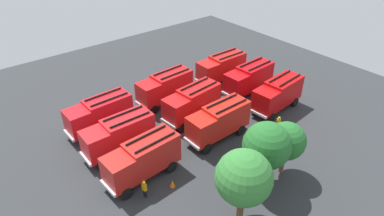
{
  "coord_description": "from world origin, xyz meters",
  "views": [
    {
      "loc": [
        20.03,
        24.66,
        21.74
      ],
      "look_at": [
        0.0,
        0.0,
        1.4
      ],
      "focal_mm": 31.06,
      "sensor_mm": 36.0,
      "label": 1
    }
  ],
  "objects_px": {
    "fire_truck_2": "(100,113)",
    "fire_truck_5": "(119,134)",
    "fire_truck_6": "(278,94)",
    "firefighter_1": "(144,188)",
    "fire_truck_4": "(192,102)",
    "traffic_cone_2": "(198,129)",
    "firefighter_0": "(134,121)",
    "fire_truck_8": "(142,158)",
    "tree_1": "(267,146)",
    "firefighter_4": "(237,110)",
    "tree_2": "(244,178)",
    "fire_truck_0": "(221,67)",
    "fire_truck_7": "(219,120)",
    "fire_truck_1": "(165,87)",
    "fire_truck_3": "(249,78)",
    "traffic_cone_0": "(98,140)",
    "firefighter_3": "(235,78)",
    "firefighter_2": "(278,123)",
    "traffic_cone_1": "(172,183)",
    "tree_0": "(286,141)"
  },
  "relations": [
    {
      "from": "fire_truck_2",
      "to": "fire_truck_5",
      "type": "relative_size",
      "value": 1.0
    },
    {
      "from": "fire_truck_6",
      "to": "firefighter_1",
      "type": "height_order",
      "value": "fire_truck_6"
    },
    {
      "from": "fire_truck_2",
      "to": "fire_truck_4",
      "type": "relative_size",
      "value": 0.98
    },
    {
      "from": "firefighter_1",
      "to": "traffic_cone_2",
      "type": "distance_m",
      "value": 10.51
    },
    {
      "from": "firefighter_0",
      "to": "traffic_cone_2",
      "type": "xyz_separation_m",
      "value": [
        -5.06,
        4.94,
        -0.6
      ]
    },
    {
      "from": "fire_truck_8",
      "to": "tree_1",
      "type": "bearing_deg",
      "value": 133.23
    },
    {
      "from": "firefighter_1",
      "to": "firefighter_4",
      "type": "distance_m",
      "value": 15.2
    },
    {
      "from": "fire_truck_4",
      "to": "tree_2",
      "type": "relative_size",
      "value": 1.11
    },
    {
      "from": "fire_truck_6",
      "to": "fire_truck_0",
      "type": "bearing_deg",
      "value": -93.47
    },
    {
      "from": "fire_truck_2",
      "to": "fire_truck_7",
      "type": "distance_m",
      "value": 12.71
    },
    {
      "from": "fire_truck_2",
      "to": "fire_truck_0",
      "type": "bearing_deg",
      "value": 178.94
    },
    {
      "from": "fire_truck_6",
      "to": "firefighter_1",
      "type": "xyz_separation_m",
      "value": [
        19.72,
        1.91,
        -1.14
      ]
    },
    {
      "from": "fire_truck_1",
      "to": "firefighter_0",
      "type": "height_order",
      "value": "fire_truck_1"
    },
    {
      "from": "firefighter_0",
      "to": "fire_truck_8",
      "type": "bearing_deg",
      "value": 152.95
    },
    {
      "from": "fire_truck_3",
      "to": "fire_truck_4",
      "type": "relative_size",
      "value": 0.99
    },
    {
      "from": "firefighter_0",
      "to": "firefighter_1",
      "type": "xyz_separation_m",
      "value": [
        4.47,
        9.31,
        0.12
      ]
    },
    {
      "from": "fire_truck_2",
      "to": "fire_truck_7",
      "type": "xyz_separation_m",
      "value": [
        -8.97,
        9.01,
        0.0
      ]
    },
    {
      "from": "fire_truck_5",
      "to": "traffic_cone_0",
      "type": "height_order",
      "value": "fire_truck_5"
    },
    {
      "from": "fire_truck_8",
      "to": "tree_2",
      "type": "bearing_deg",
      "value": 107.41
    },
    {
      "from": "fire_truck_1",
      "to": "fire_truck_4",
      "type": "distance_m",
      "value": 4.82
    },
    {
      "from": "fire_truck_0",
      "to": "firefighter_4",
      "type": "bearing_deg",
      "value": 58.85
    },
    {
      "from": "firefighter_0",
      "to": "firefighter_4",
      "type": "xyz_separation_m",
      "value": [
        -10.28,
        5.66,
        0.12
      ]
    },
    {
      "from": "firefighter_3",
      "to": "tree_2",
      "type": "height_order",
      "value": "tree_2"
    },
    {
      "from": "fire_truck_2",
      "to": "tree_1",
      "type": "xyz_separation_m",
      "value": [
        -7.39,
        16.41,
        2.12
      ]
    },
    {
      "from": "fire_truck_3",
      "to": "fire_truck_5",
      "type": "height_order",
      "value": "same"
    },
    {
      "from": "fire_truck_2",
      "to": "fire_truck_6",
      "type": "relative_size",
      "value": 0.98
    },
    {
      "from": "traffic_cone_0",
      "to": "firefighter_1",
      "type": "bearing_deg",
      "value": 88.92
    },
    {
      "from": "firefighter_2",
      "to": "tree_1",
      "type": "bearing_deg",
      "value": 2.63
    },
    {
      "from": "traffic_cone_2",
      "to": "fire_truck_6",
      "type": "bearing_deg",
      "value": 166.4
    },
    {
      "from": "fire_truck_6",
      "to": "fire_truck_5",
      "type": "bearing_deg",
      "value": -19.14
    },
    {
      "from": "fire_truck_8",
      "to": "firefighter_1",
      "type": "height_order",
      "value": "fire_truck_8"
    },
    {
      "from": "fire_truck_0",
      "to": "firefighter_2",
      "type": "xyz_separation_m",
      "value": [
        2.97,
        12.23,
        -1.26
      ]
    },
    {
      "from": "fire_truck_2",
      "to": "tree_2",
      "type": "xyz_separation_m",
      "value": [
        -3.01,
        17.93,
        2.34
      ]
    },
    {
      "from": "firefighter_1",
      "to": "firefighter_3",
      "type": "bearing_deg",
      "value": -164.93
    },
    {
      "from": "firefighter_1",
      "to": "fire_truck_1",
      "type": "bearing_deg",
      "value": -141.39
    },
    {
      "from": "traffic_cone_1",
      "to": "fire_truck_0",
      "type": "bearing_deg",
      "value": -145.2
    },
    {
      "from": "firefighter_0",
      "to": "fire_truck_0",
      "type": "bearing_deg",
      "value": -85.28
    },
    {
      "from": "fire_truck_8",
      "to": "firefighter_2",
      "type": "relative_size",
      "value": 4.53
    },
    {
      "from": "fire_truck_4",
      "to": "firefighter_4",
      "type": "xyz_separation_m",
      "value": [
        -4.04,
        3.15,
        -1.14
      ]
    },
    {
      "from": "fire_truck_5",
      "to": "firefighter_4",
      "type": "height_order",
      "value": "fire_truck_5"
    },
    {
      "from": "fire_truck_5",
      "to": "traffic_cone_0",
      "type": "bearing_deg",
      "value": -66.5
    },
    {
      "from": "firefighter_0",
      "to": "firefighter_3",
      "type": "height_order",
      "value": "firefighter_3"
    },
    {
      "from": "traffic_cone_2",
      "to": "fire_truck_8",
      "type": "bearing_deg",
      "value": 14.82
    },
    {
      "from": "fire_truck_6",
      "to": "traffic_cone_2",
      "type": "height_order",
      "value": "fire_truck_6"
    },
    {
      "from": "fire_truck_0",
      "to": "traffic_cone_2",
      "type": "bearing_deg",
      "value": 35.52
    },
    {
      "from": "tree_0",
      "to": "traffic_cone_0",
      "type": "bearing_deg",
      "value": -52.51
    },
    {
      "from": "fire_truck_6",
      "to": "firefighter_2",
      "type": "distance_m",
      "value": 4.43
    },
    {
      "from": "tree_0",
      "to": "firefighter_1",
      "type": "bearing_deg",
      "value": -24.85
    },
    {
      "from": "fire_truck_8",
      "to": "traffic_cone_1",
      "type": "distance_m",
      "value": 3.46
    },
    {
      "from": "fire_truck_3",
      "to": "firefighter_2",
      "type": "bearing_deg",
      "value": 63.21
    }
  ]
}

